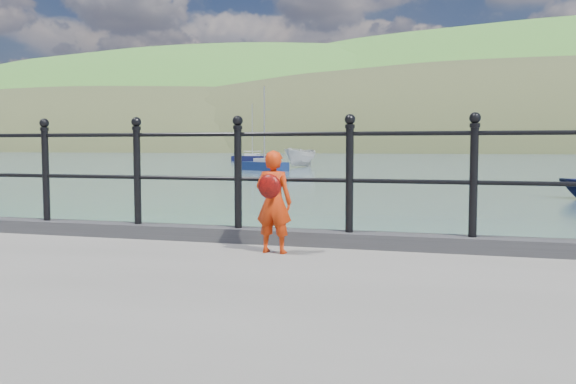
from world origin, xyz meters
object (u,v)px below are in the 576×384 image
(launch_white, at_px, (301,158))
(sailboat_port, at_px, (264,166))
(railing, at_px, (292,165))
(child, at_px, (273,201))
(sailboat_left, at_px, (252,159))

(launch_white, relative_size, sailboat_port, 0.67)
(railing, relative_size, sailboat_port, 2.57)
(child, xyz_separation_m, launch_white, (-12.83, 49.96, -0.59))
(railing, height_order, child, railing)
(sailboat_left, bearing_deg, child, -74.00)
(sailboat_left, bearing_deg, railing, -73.83)
(child, relative_size, launch_white, 0.21)
(child, xyz_separation_m, sailboat_left, (-24.56, 69.82, -1.16))
(launch_white, height_order, sailboat_port, sailboat_port)
(child, relative_size, sailboat_left, 0.13)
(sailboat_port, bearing_deg, child, -36.06)
(child, relative_size, sailboat_port, 0.14)
(sailboat_port, distance_m, sailboat_left, 29.76)
(child, height_order, sailboat_port, sailboat_port)
(railing, relative_size, sailboat_left, 2.36)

